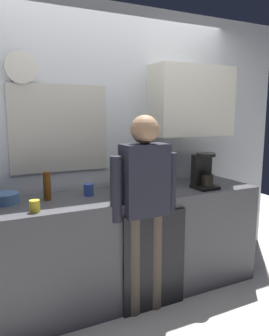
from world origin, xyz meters
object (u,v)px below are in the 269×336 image
bottle_green_wine (163,170)px  bottle_red_vinegar (138,179)px  bottle_olive_oil (114,181)px  coffee_maker (203,173)px  bottle_clear_soda (154,172)px  cup_yellow_cup (35,206)px  potted_plant (119,175)px  person_at_sink (144,199)px  cup_blue_mug (89,190)px  cup_terracotta_mug (132,189)px  storage_canister (121,190)px  bottle_amber_beer (47,186)px  mixing_bowl (4,198)px  bottle_dark_sauce (201,172)px

bottle_green_wine → bottle_red_vinegar: (-0.32, -0.11, -0.04)m
bottle_olive_oil → bottle_green_wine: 0.60m
coffee_maker → bottle_olive_oil: size_ratio=1.32×
bottle_clear_soda → cup_yellow_cup: size_ratio=3.29×
coffee_maker → potted_plant: 0.78m
potted_plant → person_at_sink: person_at_sink is taller
bottle_olive_oil → cup_blue_mug: (-0.19, 0.09, -0.07)m
cup_terracotta_mug → person_at_sink: size_ratio=0.06×
storage_canister → cup_yellow_cup: bearing=-179.3°
bottle_green_wine → bottle_clear_soda: (-0.11, -0.03, -0.01)m
cup_blue_mug → storage_canister: storage_canister is taller
bottle_amber_beer → mixing_bowl: bottle_amber_beer is taller
cup_terracotta_mug → bottle_dark_sauce: bearing=13.4°
cup_blue_mug → bottle_dark_sauce: bearing=4.2°
bottle_olive_oil → bottle_clear_soda: 0.49m
bottle_red_vinegar → person_at_sink: size_ratio=0.14×
cup_yellow_cup → person_at_sink: 0.82m
cup_yellow_cup → cup_terracotta_mug: 0.84m
bottle_dark_sauce → bottle_amber_beer: 1.58m
potted_plant → cup_blue_mug: bearing=-161.0°
bottle_clear_soda → person_at_sink: (-0.32, -0.41, -0.12)m
bottle_olive_oil → bottle_clear_soda: size_ratio=0.89×
bottle_green_wine → cup_blue_mug: bottle_green_wine is taller
potted_plant → bottle_green_wine: bearing=-4.3°
storage_canister → cup_terracotta_mug: bearing=42.3°
cup_terracotta_mug → cup_blue_mug: cup_blue_mug is taller
bottle_green_wine → storage_canister: bearing=-149.4°
cup_terracotta_mug → storage_canister: storage_canister is taller
bottle_clear_soda → mixing_bowl: bearing=179.8°
bottle_green_wine → person_at_sink: size_ratio=0.19×
bottle_clear_soda → bottle_dark_sauce: bearing=4.6°
bottle_olive_oil → bottle_green_wine: bottle_green_wine is taller
bottle_green_wine → bottle_amber_beer: bearing=-175.8°
potted_plant → storage_canister: bearing=-110.8°
bottle_clear_soda → cup_terracotta_mug: size_ratio=3.04×
bottle_green_wine → bottle_red_vinegar: size_ratio=1.36×
coffee_maker → bottle_clear_soda: 0.45m
bottle_amber_beer → person_at_sink: size_ratio=0.14×
coffee_maker → bottle_green_wine: (-0.27, 0.28, 0.00)m
coffee_maker → cup_terracotta_mug: (-0.69, 0.08, -0.10)m
mixing_bowl → bottle_dark_sauce: bearing=1.3°
bottle_olive_oil → storage_canister: 0.18m
coffee_maker → cup_terracotta_mug: bearing=173.6°
coffee_maker → cup_terracotta_mug: size_ratio=3.59×
coffee_maker → person_at_sink: person_at_sink is taller
storage_canister → person_at_sink: size_ratio=0.11×
bottle_red_vinegar → potted_plant: (-0.13, 0.14, 0.02)m
coffee_maker → person_at_sink: (-0.70, -0.17, -0.13)m
cup_yellow_cup → cup_blue_mug: size_ratio=0.85×
bottle_clear_soda → mixing_bowl: size_ratio=1.27×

